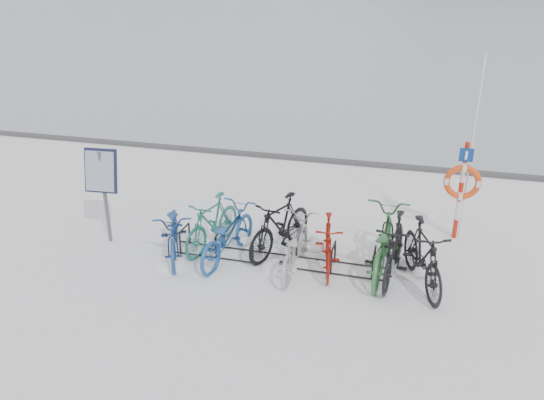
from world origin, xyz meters
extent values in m
plane|color=white|center=(0.00, 0.00, 0.00)|extent=(900.00, 900.00, 0.00)
cube|color=#3F3F42|center=(0.00, 5.90, 0.05)|extent=(400.00, 0.25, 0.10)
cylinder|color=black|center=(-1.80, -0.22, 0.22)|extent=(0.04, 0.04, 0.44)
cylinder|color=black|center=(-1.80, 0.22, 0.22)|extent=(0.04, 0.04, 0.44)
cylinder|color=black|center=(-1.80, 0.00, 0.44)|extent=(0.04, 0.44, 0.04)
cylinder|color=black|center=(-1.08, -0.22, 0.22)|extent=(0.04, 0.04, 0.44)
cylinder|color=black|center=(-1.08, 0.22, 0.22)|extent=(0.04, 0.04, 0.44)
cylinder|color=black|center=(-1.08, 0.00, 0.44)|extent=(0.04, 0.44, 0.04)
cylinder|color=black|center=(-0.36, -0.22, 0.22)|extent=(0.04, 0.04, 0.44)
cylinder|color=black|center=(-0.36, 0.22, 0.22)|extent=(0.04, 0.04, 0.44)
cylinder|color=black|center=(-0.36, 0.00, 0.44)|extent=(0.04, 0.44, 0.04)
cylinder|color=black|center=(0.36, -0.22, 0.22)|extent=(0.04, 0.04, 0.44)
cylinder|color=black|center=(0.36, 0.22, 0.22)|extent=(0.04, 0.04, 0.44)
cylinder|color=black|center=(0.36, 0.00, 0.44)|extent=(0.04, 0.44, 0.04)
cylinder|color=black|center=(1.08, -0.22, 0.22)|extent=(0.04, 0.04, 0.44)
cylinder|color=black|center=(1.08, 0.22, 0.22)|extent=(0.04, 0.04, 0.44)
cylinder|color=black|center=(1.08, 0.00, 0.44)|extent=(0.04, 0.44, 0.04)
cylinder|color=black|center=(1.80, -0.22, 0.22)|extent=(0.04, 0.04, 0.44)
cylinder|color=black|center=(1.80, 0.22, 0.22)|extent=(0.04, 0.04, 0.44)
cylinder|color=black|center=(1.80, 0.00, 0.44)|extent=(0.04, 0.44, 0.04)
cylinder|color=black|center=(0.00, -0.22, 0.02)|extent=(4.00, 0.03, 0.03)
cylinder|color=black|center=(0.00, 0.22, 0.02)|extent=(4.00, 0.03, 0.03)
cylinder|color=#595B5E|center=(-3.38, -0.08, 0.92)|extent=(0.07, 0.07, 1.85)
cube|color=black|center=(-3.38, -0.11, 1.49)|extent=(0.65, 0.28, 0.84)
cube|color=#8C99AD|center=(-3.38, -0.15, 1.49)|extent=(0.59, 0.21, 0.75)
cylinder|color=red|center=(3.25, 1.88, 0.20)|extent=(0.09, 0.09, 0.40)
cylinder|color=silver|center=(3.25, 1.88, 0.60)|extent=(0.09, 0.09, 0.40)
cylinder|color=red|center=(3.25, 1.88, 1.00)|extent=(0.09, 0.09, 0.40)
cylinder|color=silver|center=(3.25, 1.88, 1.40)|extent=(0.09, 0.09, 0.40)
cylinder|color=red|center=(3.25, 1.88, 1.80)|extent=(0.09, 0.09, 0.40)
torus|color=#DE4514|center=(3.25, 1.79, 1.23)|extent=(0.70, 0.12, 0.70)
cube|color=navy|center=(3.25, 1.80, 1.77)|extent=(0.25, 0.03, 0.25)
cylinder|color=silver|center=(3.34, 1.93, 1.82)|extent=(0.03, 0.03, 3.63)
imported|color=navy|center=(-1.89, -0.24, 0.51)|extent=(1.41, 2.04, 1.02)
imported|color=#1F6A61|center=(-1.32, 0.24, 0.53)|extent=(0.89, 1.83, 1.06)
imported|color=#1D4D93|center=(-0.88, -0.11, 0.51)|extent=(0.97, 2.01, 1.01)
imported|color=black|center=(0.00, 0.39, 0.57)|extent=(1.20, 1.96, 1.14)
imported|color=#979A9E|center=(0.41, -0.20, 0.49)|extent=(0.66, 1.86, 0.98)
imported|color=maroon|center=(0.98, 0.02, 0.49)|extent=(0.75, 1.69, 0.98)
imported|color=#2D6534|center=(1.91, 0.17, 0.57)|extent=(0.87, 2.22, 1.15)
imported|color=black|center=(2.13, 0.01, 0.57)|extent=(0.74, 1.96, 1.15)
imported|color=black|center=(2.60, -0.13, 0.58)|extent=(1.13, 2.00, 1.16)
ellipsoid|color=white|center=(-2.31, 0.22, 0.00)|extent=(0.40, 0.40, 0.14)
ellipsoid|color=white|center=(-0.82, 0.63, 0.00)|extent=(0.48, 0.48, 0.17)
ellipsoid|color=white|center=(2.66, 0.30, 0.00)|extent=(0.42, 0.42, 0.15)
ellipsoid|color=white|center=(0.59, 0.67, 0.00)|extent=(0.41, 0.41, 0.14)
ellipsoid|color=white|center=(-1.79, -0.67, 0.00)|extent=(0.64, 0.64, 0.22)
ellipsoid|color=white|center=(0.14, -0.27, 0.00)|extent=(0.69, 0.69, 0.24)
camera|label=1|loc=(2.23, -8.35, 4.84)|focal=35.00mm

